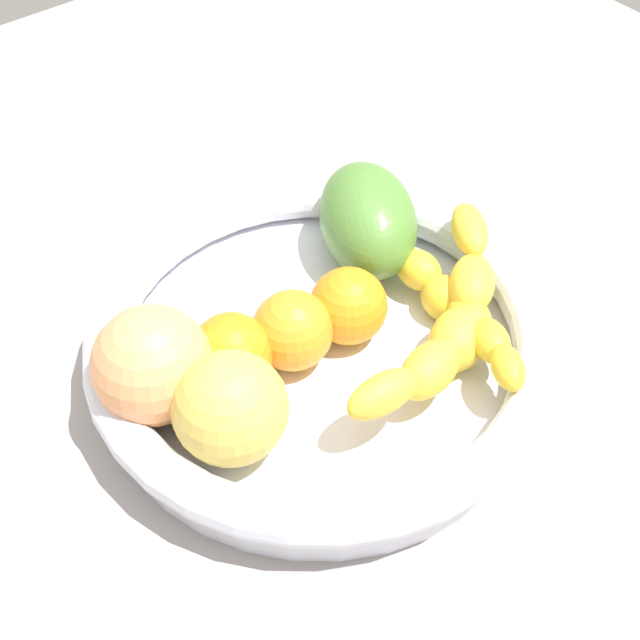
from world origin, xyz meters
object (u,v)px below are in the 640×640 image
banana_draped_left (439,293)px  orange_mid_right (232,354)px  orange_mid_left (344,302)px  apple_yellow (230,408)px  fruit_bowl (320,345)px  banana_draped_right (448,324)px  mango_green (368,220)px  orange_front (292,330)px  peach_blush (153,365)px

banana_draped_left → orange_mid_right: 15.45cm
orange_mid_left → apple_yellow: bearing=-74.3°
fruit_bowl → banana_draped_left: bearing=71.8°
fruit_bowl → banana_draped_right: size_ratio=1.62×
orange_mid_right → mango_green: size_ratio=0.51×
banana_draped_left → orange_mid_left: (-3.28, -6.01, 0.27)cm
banana_draped_left → orange_mid_right: bearing=-105.9°
orange_front → orange_mid_right: 4.47cm
orange_front → orange_mid_right: same height
orange_mid_right → banana_draped_right: bearing=60.8°
banana_draped_left → orange_mid_left: size_ratio=3.82×
fruit_bowl → orange_mid_left: 3.48cm
banana_draped_right → mango_green: 11.41cm
peach_blush → apple_yellow: 6.05cm
mango_green → apple_yellow: 19.96cm
banana_draped_left → orange_mid_left: orange_mid_left is taller
banana_draped_left → mango_green: 8.30cm
orange_mid_right → peach_blush: size_ratio=0.71×
fruit_bowl → apple_yellow: apple_yellow is taller
orange_mid_left → orange_mid_right: 8.90cm
apple_yellow → orange_mid_left: bearing=105.7°
fruit_bowl → orange_mid_left: size_ratio=5.91×
orange_mid_left → apple_yellow: 12.32cm
orange_front → orange_mid_right: (-0.87, -4.38, -0.02)cm
mango_green → peach_blush: size_ratio=1.37×
orange_mid_left → apple_yellow: apple_yellow is taller
banana_draped_left → peach_blush: bearing=-105.9°
mango_green → peach_blush: 20.36cm
banana_draped_right → apple_yellow: apple_yellow is taller
fruit_bowl → peach_blush: size_ratio=4.12×
banana_draped_right → peach_blush: 19.78cm
mango_green → apple_yellow: bearing=-65.5°
orange_mid_left → peach_blush: bearing=-99.7°
orange_mid_right → apple_yellow: size_ratio=0.76×
fruit_bowl → apple_yellow: size_ratio=4.44×
banana_draped_left → peach_blush: peach_blush is taller
orange_mid_left → mango_green: 8.08cm
peach_blush → banana_draped_right: bearing=64.3°
banana_draped_right → peach_blush: (-8.56, -17.81, 0.86)cm
mango_green → orange_mid_left: bearing=-52.1°
orange_front → peach_blush: size_ratio=0.71×
orange_mid_left → peach_blush: size_ratio=0.70×
banana_draped_right → mango_green: bearing=167.9°
banana_draped_left → peach_blush: 20.69cm
banana_draped_right → mango_green: size_ratio=1.86×
orange_mid_right → apple_yellow: (4.27, -2.98, 0.88)cm
orange_front → orange_mid_left: orange_front is taller
banana_draped_left → banana_draped_right: bearing=-35.0°
apple_yellow → fruit_bowl: bearing=107.0°
apple_yellow → banana_draped_right: bearing=79.7°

